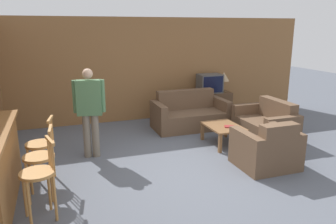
{
  "coord_description": "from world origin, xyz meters",
  "views": [
    {
      "loc": [
        -2.04,
        -4.62,
        2.35
      ],
      "look_at": [
        -0.13,
        0.84,
        0.85
      ],
      "focal_mm": 35.0,
      "sensor_mm": 36.0,
      "label": 1
    }
  ],
  "objects_px": {
    "book_on_table": "(229,127)",
    "tv_unit": "(209,105)",
    "tv": "(210,83)",
    "person_by_window": "(90,108)",
    "bar_chair_mid": "(40,161)",
    "table_lamp": "(224,77)",
    "coffee_table": "(223,128)",
    "bar_chair_near": "(39,178)",
    "couch_far": "(190,115)",
    "bar_chair_far": "(41,148)",
    "armchair_near": "(267,150)",
    "loveseat_right": "(266,125)"
  },
  "relations": [
    {
      "from": "armchair_near",
      "to": "table_lamp",
      "type": "relative_size",
      "value": 1.81
    },
    {
      "from": "tv",
      "to": "person_by_window",
      "type": "distance_m",
      "value": 3.81
    },
    {
      "from": "couch_far",
      "to": "tv_unit",
      "type": "distance_m",
      "value": 1.18
    },
    {
      "from": "bar_chair_mid",
      "to": "couch_far",
      "type": "bearing_deg",
      "value": 36.65
    },
    {
      "from": "couch_far",
      "to": "table_lamp",
      "type": "xyz_separation_m",
      "value": [
        1.31,
        0.77,
        0.75
      ]
    },
    {
      "from": "book_on_table",
      "to": "tv_unit",
      "type": "bearing_deg",
      "value": 74.06
    },
    {
      "from": "tv_unit",
      "to": "bar_chair_far",
      "type": "bearing_deg",
      "value": -147.4
    },
    {
      "from": "loveseat_right",
      "to": "bar_chair_far",
      "type": "bearing_deg",
      "value": -172.39
    },
    {
      "from": "bar_chair_mid",
      "to": "book_on_table",
      "type": "height_order",
      "value": "bar_chair_mid"
    },
    {
      "from": "table_lamp",
      "to": "couch_far",
      "type": "bearing_deg",
      "value": -149.63
    },
    {
      "from": "table_lamp",
      "to": "coffee_table",
      "type": "bearing_deg",
      "value": -118.06
    },
    {
      "from": "tv_unit",
      "to": "table_lamp",
      "type": "bearing_deg",
      "value": 0.0
    },
    {
      "from": "loveseat_right",
      "to": "book_on_table",
      "type": "bearing_deg",
      "value": -171.54
    },
    {
      "from": "tv_unit",
      "to": "loveseat_right",
      "type": "bearing_deg",
      "value": -80.14
    },
    {
      "from": "book_on_table",
      "to": "table_lamp",
      "type": "xyz_separation_m",
      "value": [
        1.04,
        2.2,
        0.64
      ]
    },
    {
      "from": "bar_chair_mid",
      "to": "loveseat_right",
      "type": "distance_m",
      "value": 4.67
    },
    {
      "from": "book_on_table",
      "to": "bar_chair_mid",
      "type": "bearing_deg",
      "value": -164.28
    },
    {
      "from": "bar_chair_far",
      "to": "book_on_table",
      "type": "distance_m",
      "value": 3.56
    },
    {
      "from": "tv_unit",
      "to": "table_lamp",
      "type": "relative_size",
      "value": 2.2
    },
    {
      "from": "loveseat_right",
      "to": "book_on_table",
      "type": "xyz_separation_m",
      "value": [
        -0.99,
        -0.15,
        0.11
      ]
    },
    {
      "from": "coffee_table",
      "to": "person_by_window",
      "type": "xyz_separation_m",
      "value": [
        -2.63,
        0.22,
        0.59
      ]
    },
    {
      "from": "tv",
      "to": "person_by_window",
      "type": "height_order",
      "value": "person_by_window"
    },
    {
      "from": "armchair_near",
      "to": "table_lamp",
      "type": "height_order",
      "value": "table_lamp"
    },
    {
      "from": "book_on_table",
      "to": "table_lamp",
      "type": "relative_size",
      "value": 0.44
    },
    {
      "from": "bar_chair_far",
      "to": "armchair_near",
      "type": "height_order",
      "value": "bar_chair_far"
    },
    {
      "from": "tv_unit",
      "to": "book_on_table",
      "type": "height_order",
      "value": "tv_unit"
    },
    {
      "from": "coffee_table",
      "to": "tv_unit",
      "type": "height_order",
      "value": "tv_unit"
    },
    {
      "from": "bar_chair_far",
      "to": "armchair_near",
      "type": "distance_m",
      "value": 3.69
    },
    {
      "from": "person_by_window",
      "to": "armchair_near",
      "type": "bearing_deg",
      "value": -28.1
    },
    {
      "from": "bar_chair_near",
      "to": "book_on_table",
      "type": "relative_size",
      "value": 4.38
    },
    {
      "from": "bar_chair_mid",
      "to": "armchair_near",
      "type": "relative_size",
      "value": 1.07
    },
    {
      "from": "bar_chair_far",
      "to": "book_on_table",
      "type": "bearing_deg",
      "value": 7.37
    },
    {
      "from": "table_lamp",
      "to": "person_by_window",
      "type": "relative_size",
      "value": 0.32
    },
    {
      "from": "bar_chair_near",
      "to": "bar_chair_mid",
      "type": "bearing_deg",
      "value": 89.96
    },
    {
      "from": "person_by_window",
      "to": "bar_chair_far",
      "type": "bearing_deg",
      "value": -136.02
    },
    {
      "from": "bar_chair_near",
      "to": "bar_chair_mid",
      "type": "height_order",
      "value": "same"
    },
    {
      "from": "book_on_table",
      "to": "table_lamp",
      "type": "bearing_deg",
      "value": 64.64
    },
    {
      "from": "person_by_window",
      "to": "tv",
      "type": "bearing_deg",
      "value": 29.11
    },
    {
      "from": "coffee_table",
      "to": "table_lamp",
      "type": "relative_size",
      "value": 1.66
    },
    {
      "from": "coffee_table",
      "to": "person_by_window",
      "type": "distance_m",
      "value": 2.71
    },
    {
      "from": "book_on_table",
      "to": "person_by_window",
      "type": "relative_size",
      "value": 0.14
    },
    {
      "from": "person_by_window",
      "to": "book_on_table",
      "type": "bearing_deg",
      "value": -7.39
    },
    {
      "from": "bar_chair_near",
      "to": "person_by_window",
      "type": "relative_size",
      "value": 0.62
    },
    {
      "from": "coffee_table",
      "to": "table_lamp",
      "type": "height_order",
      "value": "table_lamp"
    },
    {
      "from": "coffee_table",
      "to": "book_on_table",
      "type": "distance_m",
      "value": 0.16
    },
    {
      "from": "tv_unit",
      "to": "person_by_window",
      "type": "distance_m",
      "value": 3.85
    },
    {
      "from": "armchair_near",
      "to": "book_on_table",
      "type": "xyz_separation_m",
      "value": [
        -0.09,
        1.14,
        0.1
      ]
    },
    {
      "from": "armchair_near",
      "to": "book_on_table",
      "type": "height_order",
      "value": "armchair_near"
    },
    {
      "from": "bar_chair_far",
      "to": "bar_chair_mid",
      "type": "bearing_deg",
      "value": -89.98
    },
    {
      "from": "tv",
      "to": "couch_far",
      "type": "bearing_deg",
      "value": -139.45
    }
  ]
}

